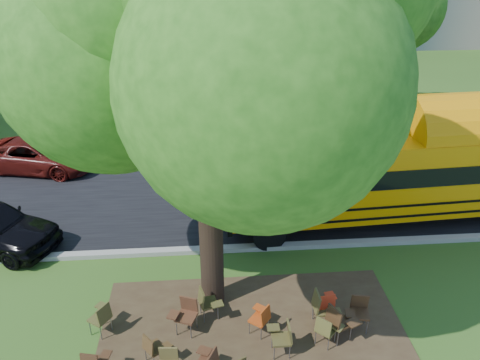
{
  "coord_description": "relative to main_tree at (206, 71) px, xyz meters",
  "views": [
    {
      "loc": [
        0.07,
        -8.22,
        8.03
      ],
      "look_at": [
        1.03,
        4.06,
        1.77
      ],
      "focal_mm": 35.0,
      "sensor_mm": 36.0,
      "label": 1
    }
  ],
  "objects": [
    {
      "name": "ground",
      "position": [
        -0.11,
        -0.89,
        -5.79
      ],
      "size": [
        160.0,
        160.0,
        0.0
      ],
      "primitive_type": "plane",
      "color": "#2C4F18",
      "rests_on": "ground"
    },
    {
      "name": "dirt_patch",
      "position": [
        0.89,
        -1.39,
        -5.77
      ],
      "size": [
        7.0,
        4.5,
        0.03
      ],
      "primitive_type": "cube",
      "color": "#382819",
      "rests_on": "ground"
    },
    {
      "name": "asphalt_road",
      "position": [
        -0.11,
        6.11,
        -5.77
      ],
      "size": [
        80.0,
        8.0,
        0.04
      ],
      "primitive_type": "cube",
      "color": "black",
      "rests_on": "ground"
    },
    {
      "name": "kerb_near",
      "position": [
        -0.11,
        2.11,
        -5.72
      ],
      "size": [
        80.0,
        0.25,
        0.14
      ],
      "primitive_type": "cube",
      "color": "gray",
      "rests_on": "ground"
    },
    {
      "name": "kerb_far",
      "position": [
        -0.11,
        10.21,
        -5.72
      ],
      "size": [
        80.0,
        0.25,
        0.14
      ],
      "primitive_type": "cube",
      "color": "gray",
      "rests_on": "ground"
    },
    {
      "name": "bg_tree_2",
      "position": [
        -5.11,
        15.11,
        -1.58
      ],
      "size": [
        4.8,
        4.8,
        6.62
      ],
      "color": "black",
      "rests_on": "ground"
    },
    {
      "name": "bg_tree_3",
      "position": [
        7.89,
        13.11,
        -0.76
      ],
      "size": [
        5.6,
        5.6,
        7.84
      ],
      "color": "black",
      "rests_on": "ground"
    },
    {
      "name": "main_tree",
      "position": [
        0.0,
        0.0,
        0.0
      ],
      "size": [
        7.2,
        7.2,
        9.4
      ],
      "color": "black",
      "rests_on": "ground"
    },
    {
      "name": "school_bus",
      "position": [
        7.04,
        3.67,
        -4.1
      ],
      "size": [
        12.09,
        3.36,
        2.92
      ],
      "rotation": [
        0.0,
        0.0,
        0.06
      ],
      "color": "orange",
      "rests_on": "ground"
    },
    {
      "name": "chair_1",
      "position": [
        -1.29,
        -1.86,
        -5.31
      ],
      "size": [
        0.66,
        0.52,
        0.77
      ],
      "rotation": [
        0.0,
        0.0,
        -0.86
      ],
      "color": "#463019",
      "rests_on": "ground"
    },
    {
      "name": "chair_6",
      "position": [
        1.47,
        -1.8,
        -5.26
      ],
      "size": [
        0.5,
        0.55,
        0.85
      ],
      "rotation": [
        0.0,
        0.0,
        1.58
      ],
      "color": "#46401E",
      "rests_on": "ground"
    },
    {
      "name": "chair_7",
      "position": [
        2.44,
        -1.65,
        -5.29
      ],
      "size": [
        0.7,
        0.55,
        0.81
      ],
      "rotation": [
        0.0,
        0.0,
        -0.73
      ],
      "color": "brown",
      "rests_on": "ground"
    },
    {
      "name": "chair_8",
      "position": [
        -2.53,
        -0.9,
        -5.26
      ],
      "size": [
        0.57,
        0.73,
        0.86
      ],
      "rotation": [
        0.0,
        0.0,
        0.98
      ],
      "color": "#4A4720",
      "rests_on": "ground"
    },
    {
      "name": "chair_9",
      "position": [
        -0.63,
        -0.95,
        -5.23
      ],
      "size": [
        0.72,
        0.57,
        0.9
      ],
      "rotation": [
        0.0,
        0.0,
        2.77
      ],
      "color": "#4A2B1A",
      "rests_on": "ground"
    },
    {
      "name": "chair_10",
      "position": [
        -0.15,
        -0.6,
        -5.26
      ],
      "size": [
        0.62,
        0.59,
        0.86
      ],
      "rotation": [
        0.0,
        0.0,
        -1.32
      ],
      "color": "#46431E",
      "rests_on": "ground"
    },
    {
      "name": "chair_11",
      "position": [
        1.07,
        -1.19,
        -5.29
      ],
      "size": [
        0.55,
        0.69,
        0.81
      ],
      "rotation": [
        0.0,
        0.0,
        0.9
      ],
      "color": "#A83F12",
      "rests_on": "ground"
    },
    {
      "name": "chair_12",
      "position": [
        2.48,
        -1.07,
        -5.19
      ],
      "size": [
        0.58,
        0.63,
        0.97
      ],
      "rotation": [
        0.0,
        0.0,
        4.74
      ],
      "color": "brown",
      "rests_on": "ground"
    },
    {
      "name": "chair_13",
      "position": [
        2.6,
        -0.91,
        -5.25
      ],
      "size": [
        0.58,
        0.6,
        0.87
      ],
      "rotation": [
        0.0,
        0.0,
        0.18
      ],
      "color": "red",
      "rests_on": "ground"
    },
    {
      "name": "chair_14",
      "position": [
        3.31,
        -1.15,
        -5.25
      ],
      "size": [
        0.63,
        0.51,
        0.87
      ],
      "rotation": [
        0.0,
        0.0,
        2.96
      ],
      "color": "#422A17",
      "rests_on": "ground"
    },
    {
      "name": "chair_15",
      "position": [
        2.75,
        -1.52,
        -5.2
      ],
      "size": [
        0.76,
        0.65,
        0.95
      ],
      "rotation": [
        0.0,
        0.0,
        5.15
      ],
      "color": "#3C2715",
      "rests_on": "ground"
    },
    {
      "name": "bg_car_red",
      "position": [
        -6.6,
        8.17,
        -5.16
      ],
      "size": [
        4.83,
        2.97,
        1.25
      ],
      "primitive_type": "imported",
      "rotation": [
        0.0,
        0.0,
        1.36
      ],
      "color": "#50120D",
      "rests_on": "ground"
    }
  ]
}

